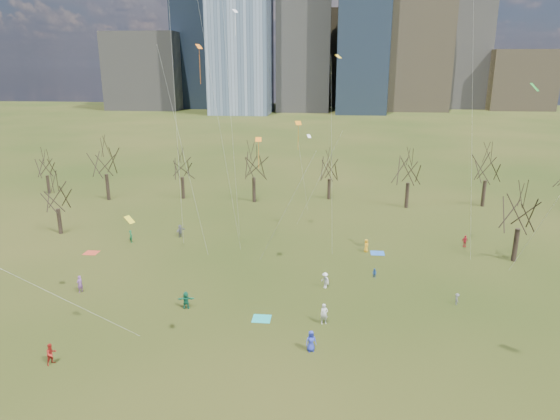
# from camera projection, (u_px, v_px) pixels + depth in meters

# --- Properties ---
(ground) EXTENTS (500.00, 500.00, 0.00)m
(ground) POSITION_uv_depth(u_px,v_px,m) (266.00, 330.00, 41.76)
(ground) COLOR black
(ground) RESTS_ON ground
(downtown_skyline) EXTENTS (212.50, 78.00, 118.00)m
(downtown_skyline) POSITION_uv_depth(u_px,v_px,m) (317.00, 25.00, 232.16)
(downtown_skyline) COLOR slate
(downtown_skyline) RESTS_ON ground
(bare_tree_row) EXTENTS (113.04, 29.80, 9.50)m
(bare_tree_row) POSITION_uv_depth(u_px,v_px,m) (296.00, 169.00, 75.60)
(bare_tree_row) COLOR black
(bare_tree_row) RESTS_ON ground
(blanket_teal) EXTENTS (1.60, 1.50, 0.03)m
(blanket_teal) POSITION_uv_depth(u_px,v_px,m) (262.00, 319.00, 43.61)
(blanket_teal) COLOR #1BA7A6
(blanket_teal) RESTS_ON ground
(blanket_navy) EXTENTS (1.60, 1.50, 0.03)m
(blanket_navy) POSITION_uv_depth(u_px,v_px,m) (377.00, 253.00, 58.74)
(blanket_navy) COLOR #2659B3
(blanket_navy) RESTS_ON ground
(blanket_crimson) EXTENTS (1.60, 1.50, 0.03)m
(blanket_crimson) POSITION_uv_depth(u_px,v_px,m) (91.00, 253.00, 58.83)
(blanket_crimson) COLOR #BD3B25
(blanket_crimson) RESTS_ON ground
(person_0) EXTENTS (0.97, 0.79, 1.71)m
(person_0) POSITION_uv_depth(u_px,v_px,m) (311.00, 341.00, 38.51)
(person_0) COLOR #2A39B8
(person_0) RESTS_ON ground
(person_1) EXTENTS (0.77, 0.62, 1.83)m
(person_1) POSITION_uv_depth(u_px,v_px,m) (324.00, 314.00, 42.57)
(person_1) COLOR silver
(person_1) RESTS_ON ground
(person_2) EXTENTS (0.94, 1.02, 1.68)m
(person_2) POSITION_uv_depth(u_px,v_px,m) (51.00, 354.00, 36.83)
(person_2) COLOR #A21D17
(person_2) RESTS_ON ground
(person_3) EXTENTS (0.42, 0.72, 1.11)m
(person_3) POSITION_uv_depth(u_px,v_px,m) (457.00, 299.00, 46.07)
(person_3) COLOR slate
(person_3) RESTS_ON ground
(person_5) EXTENTS (1.59, 0.76, 1.64)m
(person_5) POSITION_uv_depth(u_px,v_px,m) (186.00, 300.00, 45.28)
(person_5) COLOR #197452
(person_5) RESTS_ON ground
(person_7) EXTENTS (0.61, 0.74, 1.73)m
(person_7) POSITION_uv_depth(u_px,v_px,m) (80.00, 284.00, 48.50)
(person_7) COLOR #844E9C
(person_7) RESTS_ON ground
(person_8) EXTENTS (0.62, 0.62, 1.01)m
(person_8) POSITION_uv_depth(u_px,v_px,m) (374.00, 273.00, 51.85)
(person_8) COLOR #2550A0
(person_8) RESTS_ON ground
(person_9) EXTENTS (1.15, 1.17, 1.61)m
(person_9) POSITION_uv_depth(u_px,v_px,m) (325.00, 280.00, 49.46)
(person_9) COLOR silver
(person_9) RESTS_ON ground
(person_10) EXTENTS (0.93, 0.63, 1.47)m
(person_10) POSITION_uv_depth(u_px,v_px,m) (465.00, 241.00, 60.59)
(person_10) COLOR red
(person_10) RESTS_ON ground
(person_11) EXTENTS (1.12, 1.56, 1.62)m
(person_11) POSITION_uv_depth(u_px,v_px,m) (180.00, 231.00, 64.12)
(person_11) COLOR slate
(person_11) RESTS_ON ground
(person_12) EXTENTS (0.77, 0.91, 1.58)m
(person_12) POSITION_uv_depth(u_px,v_px,m) (366.00, 246.00, 58.95)
(person_12) COLOR orange
(person_12) RESTS_ON ground
(person_13) EXTENTS (0.67, 0.69, 1.60)m
(person_13) POSITION_uv_depth(u_px,v_px,m) (131.00, 236.00, 62.09)
(person_13) COLOR #176735
(person_13) RESTS_ON ground
(kites_airborne) EXTENTS (62.36, 46.54, 30.80)m
(kites_airborne) POSITION_uv_depth(u_px,v_px,m) (297.00, 151.00, 47.42)
(kites_airborne) COLOR orange
(kites_airborne) RESTS_ON ground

